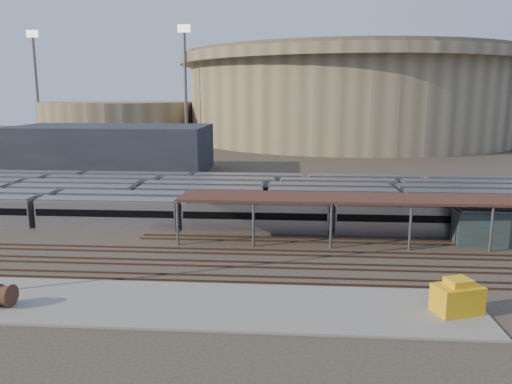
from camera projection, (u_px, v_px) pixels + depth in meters
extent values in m
plane|color=#383026|center=(247.00, 250.00, 54.72)|extent=(420.00, 420.00, 0.00)
cube|color=gray|center=(169.00, 304.00, 40.38)|extent=(50.00, 9.00, 0.20)
cube|color=#B7B8BC|center=(181.00, 215.00, 62.86)|extent=(112.00, 2.90, 3.60)
cube|color=#B7B8BC|center=(194.00, 208.00, 66.91)|extent=(112.00, 2.90, 3.60)
cube|color=#B7B8BC|center=(265.00, 202.00, 70.34)|extent=(112.00, 2.90, 3.60)
cube|color=#B7B8BC|center=(266.00, 196.00, 74.46)|extent=(112.00, 2.90, 3.60)
cube|color=#B7B8BC|center=(277.00, 191.00, 78.46)|extent=(112.00, 2.90, 3.60)
cube|color=#B7B8BC|center=(305.00, 187.00, 82.24)|extent=(112.00, 2.90, 3.60)
cylinder|color=#5B5B60|center=(178.00, 223.00, 56.08)|extent=(0.30, 0.30, 5.00)
cylinder|color=#5B5B60|center=(188.00, 212.00, 61.37)|extent=(0.30, 0.30, 5.00)
cylinder|color=#5B5B60|center=(253.00, 225.00, 55.46)|extent=(0.30, 0.30, 5.00)
cylinder|color=#5B5B60|center=(257.00, 214.00, 60.75)|extent=(0.30, 0.30, 5.00)
cylinder|color=#5B5B60|center=(331.00, 226.00, 54.85)|extent=(0.30, 0.30, 5.00)
cylinder|color=#5B5B60|center=(328.00, 215.00, 60.13)|extent=(0.30, 0.30, 5.00)
cylinder|color=#5B5B60|center=(410.00, 228.00, 54.23)|extent=(0.30, 0.30, 5.00)
cylinder|color=#5B5B60|center=(400.00, 216.00, 59.51)|extent=(0.30, 0.30, 5.00)
cylinder|color=#5B5B60|center=(491.00, 229.00, 53.61)|extent=(0.30, 0.30, 5.00)
cylinder|color=#5B5B60|center=(474.00, 217.00, 58.89)|extent=(0.30, 0.30, 5.00)
cube|color=#3B2018|center=(445.00, 200.00, 56.05)|extent=(60.00, 6.00, 0.30)
cube|color=#4C3323|center=(246.00, 254.00, 52.99)|extent=(170.00, 0.12, 0.18)
cube|color=#4C3323|center=(247.00, 250.00, 54.45)|extent=(170.00, 0.12, 0.18)
cube|color=#4C3323|center=(242.00, 267.00, 49.07)|extent=(170.00, 0.12, 0.18)
cube|color=#4C3323|center=(244.00, 262.00, 50.54)|extent=(170.00, 0.12, 0.18)
cube|color=#4C3323|center=(238.00, 282.00, 45.16)|extent=(170.00, 0.12, 0.18)
cube|color=#4C3323|center=(239.00, 276.00, 46.62)|extent=(170.00, 0.12, 0.18)
cylinder|color=gray|center=(347.00, 102.00, 187.22)|extent=(116.00, 116.00, 28.00)
cylinder|color=gray|center=(349.00, 59.00, 184.23)|extent=(124.00, 124.00, 3.00)
cylinder|color=brown|center=(349.00, 53.00, 183.79)|extent=(120.00, 120.00, 1.50)
cylinder|color=gray|center=(118.00, 121.00, 184.91)|extent=(56.00, 56.00, 14.00)
cube|color=#1E232D|center=(112.00, 149.00, 110.10)|extent=(42.00, 20.00, 10.00)
cylinder|color=#5B5B60|center=(186.00, 90.00, 161.05)|extent=(1.00, 1.00, 36.00)
cube|color=#FFF2CC|center=(184.00, 28.00, 157.35)|extent=(4.00, 0.60, 2.40)
cylinder|color=#5B5B60|center=(37.00, 91.00, 174.80)|extent=(1.00, 1.00, 36.00)
cube|color=#FFF2CC|center=(32.00, 34.00, 171.10)|extent=(4.00, 0.60, 2.40)
cylinder|color=#5B5B60|center=(258.00, 91.00, 208.54)|extent=(1.00, 1.00, 36.00)
cube|color=#FFF2CC|center=(258.00, 44.00, 204.84)|extent=(4.00, 0.60, 2.40)
cylinder|color=brown|center=(5.00, 295.00, 39.53)|extent=(1.19, 1.91, 1.81)
cube|color=gold|center=(457.00, 299.00, 38.38)|extent=(4.04, 3.23, 2.19)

